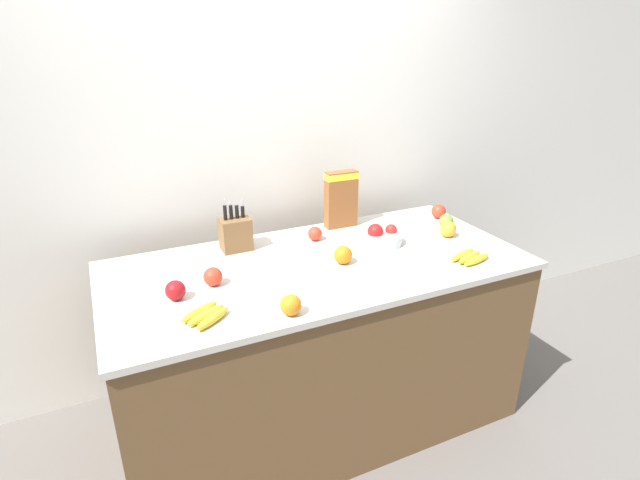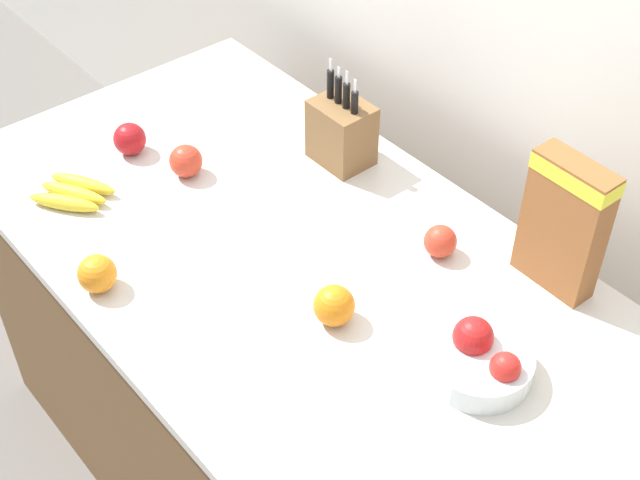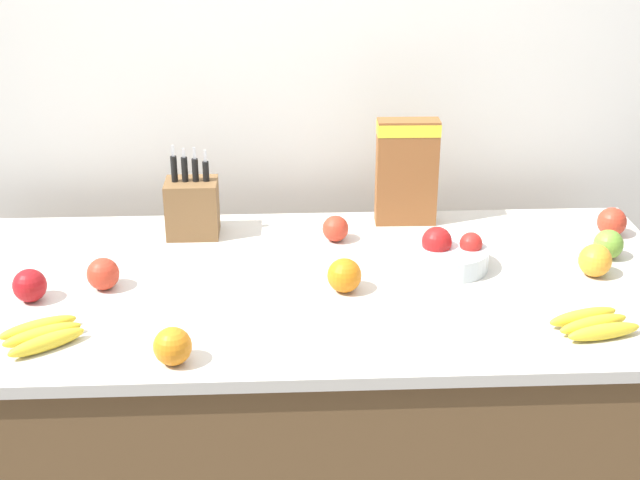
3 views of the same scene
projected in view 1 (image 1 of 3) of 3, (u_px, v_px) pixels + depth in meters
The scene contains 16 objects.
ground_plane at pixel (319, 415), 2.73m from camera, with size 14.00×14.00×0.00m, color slate.
wall_back at pixel (268, 155), 2.79m from camera, with size 9.00×0.06×2.60m.
counter at pixel (319, 344), 2.55m from camera, with size 1.98×0.93×0.92m.
knife_block at pixel (235, 233), 2.48m from camera, with size 0.15×0.12×0.27m.
cereal_box at pixel (341, 197), 2.75m from camera, with size 0.18×0.07×0.32m.
fruit_bowl at pixel (381, 237), 2.57m from camera, with size 0.21×0.21×0.11m.
banana_bunch_left at pixel (206, 315), 1.90m from camera, with size 0.21×0.20×0.04m.
banana_bunch_right at pixel (469, 257), 2.38m from camera, with size 0.21×0.16×0.04m.
apple_by_knife_block at pixel (446, 221), 2.77m from camera, with size 0.08×0.08×0.08m, color #6B9E33.
apple_near_bananas at pixel (315, 234), 2.61m from camera, with size 0.07×0.07×0.07m, color red.
apple_rightmost at pixel (175, 290), 2.03m from camera, with size 0.08×0.08×0.08m, color #A31419.
apple_middle at pixel (213, 277), 2.14m from camera, with size 0.08×0.08×0.08m, color red.
apple_front at pixel (439, 211), 2.92m from camera, with size 0.08×0.08×0.08m, color red.
orange_front_left at pixel (343, 255), 2.35m from camera, with size 0.09×0.09×0.09m, color orange.
orange_front_right at pixel (448, 229), 2.65m from camera, with size 0.09×0.09×0.09m, color orange.
orange_near_bowl at pixel (291, 305), 1.92m from camera, with size 0.08×0.08×0.08m, color orange.
Camera 1 is at (-0.90, -1.95, 1.94)m, focal length 28.00 mm.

